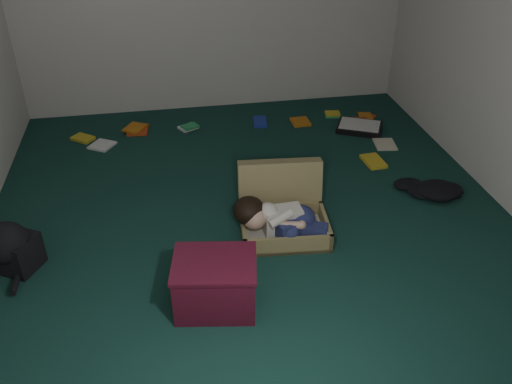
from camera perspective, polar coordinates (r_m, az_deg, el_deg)
name	(u,v)px	position (r m, az deg, el deg)	size (l,w,h in m)	color
floor	(253,220)	(4.18, -0.37, -2.97)	(4.50, 4.50, 0.00)	#13362F
wall_front	(383,294)	(1.68, 13.25, -10.39)	(4.50, 4.50, 0.00)	silver
suitcase	(282,211)	(4.04, 2.79, -1.99)	(0.69, 0.67, 0.47)	#8F804E
person	(279,219)	(3.88, 2.48, -2.85)	(0.68, 0.37, 0.29)	silver
maroon_bin	(215,284)	(3.36, -4.31, -9.59)	(0.56, 0.47, 0.35)	#4C0F21
backpack	(10,250)	(4.02, -24.43, -5.57)	(0.45, 0.36, 0.27)	black
clothing_pile	(428,185)	(4.70, 17.61, 0.70)	(0.43, 0.35, 0.14)	black
paper_tray	(359,127)	(5.64, 10.83, 6.73)	(0.54, 0.49, 0.06)	black
book_scatter	(263,131)	(5.51, 0.75, 6.45)	(3.16, 1.31, 0.02)	gold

